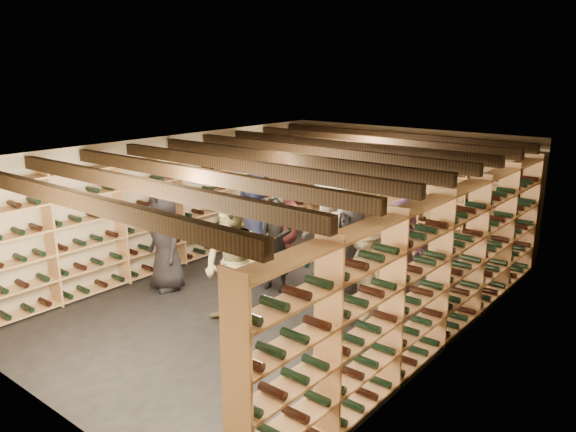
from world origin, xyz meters
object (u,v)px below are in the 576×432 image
(crate_loose, at_px, (411,267))
(person_0, at_px, (165,238))
(crate_stack_left, at_px, (333,261))
(person_5, at_px, (283,219))
(person_6, at_px, (254,220))
(person_4, at_px, (326,274))
(person_12, at_px, (351,253))
(person_7, at_px, (326,251))
(person_1, at_px, (276,242))
(person_9, at_px, (332,225))
(person_2, at_px, (233,264))
(crate_stack_right, at_px, (418,253))
(person_11, at_px, (401,246))
(person_3, at_px, (362,271))

(crate_loose, height_order, person_0, person_0)
(crate_stack_left, xyz_separation_m, person_0, (-1.81, -2.26, 0.62))
(person_5, bearing_deg, person_6, -111.24)
(person_4, xyz_separation_m, person_12, (-0.21, 0.99, 0.01))
(person_4, xyz_separation_m, person_7, (-0.32, 0.45, 0.15))
(person_1, relative_size, person_6, 0.93)
(person_7, height_order, person_9, person_7)
(crate_loose, distance_m, person_5, 2.49)
(person_2, relative_size, person_6, 1.06)
(person_0, relative_size, person_5, 1.00)
(person_2, bearing_deg, crate_stack_right, 79.24)
(person_1, distance_m, person_11, 2.03)
(person_9, xyz_separation_m, person_11, (1.35, 0.01, -0.12))
(person_4, height_order, person_12, person_12)
(person_1, distance_m, person_4, 1.52)
(person_1, relative_size, person_3, 1.11)
(crate_loose, bearing_deg, person_3, -81.59)
(crate_stack_left, distance_m, person_9, 0.67)
(person_3, bearing_deg, person_0, -137.39)
(crate_loose, height_order, person_11, person_11)
(person_11, xyz_separation_m, person_12, (-0.47, -0.73, -0.02))
(person_1, distance_m, person_5, 1.27)
(person_2, xyz_separation_m, person_7, (0.67, 1.32, -0.01))
(person_5, relative_size, person_7, 0.95)
(person_5, relative_size, person_11, 1.09)
(crate_stack_right, relative_size, person_6, 0.30)
(person_5, bearing_deg, crate_stack_right, 57.01)
(crate_stack_left, xyz_separation_m, crate_stack_right, (0.97, 1.37, 0.00))
(person_3, xyz_separation_m, person_7, (-0.59, -0.07, 0.19))
(crate_loose, height_order, person_5, person_5)
(person_3, height_order, person_4, person_4)
(person_5, distance_m, person_7, 2.14)
(crate_loose, xyz_separation_m, person_11, (0.32, -1.05, 0.72))
(crate_stack_left, bearing_deg, person_7, -60.08)
(person_3, bearing_deg, crate_stack_right, 121.75)
(crate_stack_left, relative_size, crate_stack_right, 1.09)
(person_1, bearing_deg, crate_stack_right, 52.76)
(person_4, distance_m, person_12, 1.01)
(person_0, distance_m, person_9, 2.86)
(crate_stack_right, xyz_separation_m, person_0, (-2.78, -3.63, 0.62))
(person_0, xyz_separation_m, person_7, (2.54, 0.99, 0.05))
(person_0, distance_m, person_2, 1.90)
(crate_stack_right, distance_m, crate_loose, 0.36)
(crate_stack_right, xyz_separation_m, person_9, (-1.02, -1.38, 0.67))
(crate_stack_right, xyz_separation_m, person_12, (-0.14, -2.10, 0.52))
(person_0, bearing_deg, person_1, 52.57)
(crate_loose, relative_size, person_6, 0.28)
(person_1, height_order, person_12, person_1)
(person_0, bearing_deg, crate_stack_left, 66.64)
(person_6, height_order, person_11, person_6)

